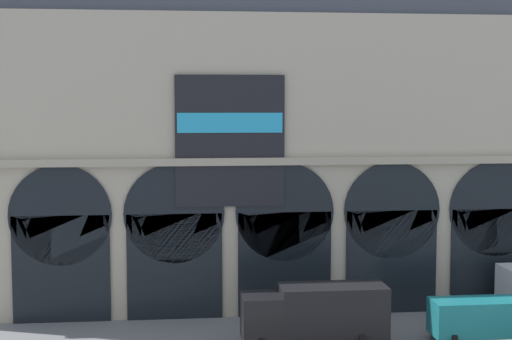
{
  "coord_description": "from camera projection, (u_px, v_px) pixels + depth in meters",
  "views": [
    {
      "loc": [
        -6.25,
        -38.38,
        12.52
      ],
      "look_at": [
        -1.68,
        5.0,
        8.64
      ],
      "focal_mm": 53.13,
      "sensor_mm": 36.0,
      "label": 1
    }
  ],
  "objects": [
    {
      "name": "box_truck_center",
      "position": [
        316.0,
        313.0,
        39.09
      ],
      "size": [
        7.5,
        2.91,
        3.12
      ],
      "color": "black",
      "rests_on": "ground"
    },
    {
      "name": "van_mideast",
      "position": [
        480.0,
        317.0,
        39.88
      ],
      "size": [
        5.2,
        2.48,
        2.2
      ],
      "color": "#19727A",
      "rests_on": "ground"
    },
    {
      "name": "station_building",
      "position": [
        281.0,
        137.0,
        45.8
      ],
      "size": [
        39.79,
        4.42,
        21.61
      ],
      "color": "#B2A891",
      "rests_on": "ground"
    }
  ]
}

